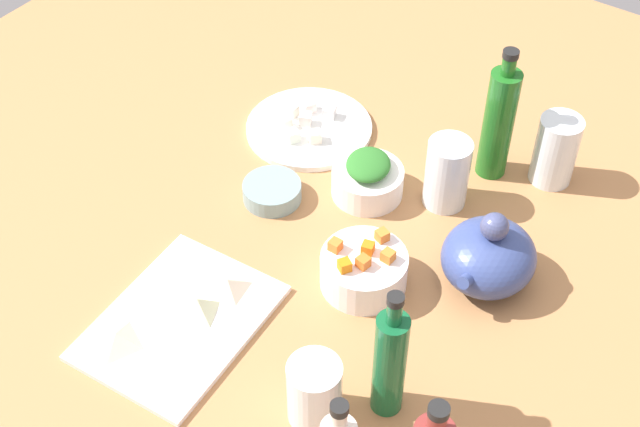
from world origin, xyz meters
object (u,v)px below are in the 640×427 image
Objects in this scene: drinking_glass_2 at (556,150)px; bottle_3 at (390,362)px; teapot at (489,256)px; bottle_2 at (499,122)px; plate_tofu at (309,128)px; bowl_carrots at (364,270)px; cutting_board at (180,322)px; drinking_glass_1 at (314,392)px; bowl_small_side at (272,192)px; drinking_glass_0 at (447,173)px; bowl_greens at (367,182)px.

bottle_3 is at bearing 1.02° from drinking_glass_2.
bottle_2 is (-23.55, -11.13, 5.84)cm from teapot.
bowl_carrots is at bearing 48.20° from plate_tofu.
drinking_glass_1 is at bearing 87.64° from cutting_board.
bowl_carrots reaches higher than cutting_board.
teapot is at bearing 3.24° from drinking_glass_2.
bottle_2 reaches higher than drinking_glass_1.
drinking_glass_2 is at bearing 107.92° from plate_tofu.
drinking_glass_0 is at bearing 123.84° from bowl_small_side.
plate_tofu is 1.38× the size of teapot.
teapot is (-34.70, 33.60, 4.77)cm from cutting_board.
bottle_2 reaches higher than bowl_small_side.
drinking_glass_2 is (-13.77, 42.61, 5.85)cm from plate_tofu.
bowl_carrots is at bearing -6.75° from bottle_2.
teapot reaches higher than drinking_glass_1.
bowl_small_side is at bearing -48.92° from drinking_glass_2.
bowl_carrots is at bearing 72.99° from bowl_small_side.
bowl_carrots is 23.43cm from bottle_3.
bowl_carrots is 42.04cm from drinking_glass_2.
bowl_small_side is at bearing 16.24° from plate_tofu.
teapot reaches higher than drinking_glass_0.
bottle_2 is (-17.64, 14.89, 8.50)cm from bowl_greens.
cutting_board is 63.33cm from bottle_2.
plate_tofu is at bearing -107.57° from teapot.
plate_tofu is 19.97cm from bowl_greens.
bottle_3 reaches higher than teapot.
bowl_small_side is at bearing -135.16° from drinking_glass_1.
bottle_2 is at bearing 158.90° from cutting_board.
teapot is 27.83cm from drinking_glass_2.
drinking_glass_0 reaches higher than drinking_glass_1.
bottle_2 is (-9.57, 33.05, 10.50)cm from plate_tofu.
bowl_small_side is at bearing -50.32° from bowl_greens.
cutting_board is 30.50cm from bowl_small_side.
cutting_board is at bearing -79.65° from bottle_3.
plate_tofu is 2.20× the size of drinking_glass_1.
drinking_glass_2 is at bearing 113.77° from bottle_2.
bowl_small_side reaches higher than cutting_board.
bowl_small_side is 45.87cm from bottle_3.
teapot is (-4.65, 38.75, 3.66)cm from bowl_small_side.
bottle_2 reaches higher than bottle_3.
bowl_greens is 45.56cm from drinking_glass_1.
bottle_3 reaches higher than bowl_greens.
teapot is 0.73× the size of bottle_3.
bottle_3 is (16.84, 14.75, 6.91)cm from bowl_carrots.
bowl_carrots is at bearing -138.79° from bottle_3.
bowl_greens is at bearing 169.42° from cutting_board.
drinking_glass_0 reaches higher than bowl_carrots.
drinking_glass_1 is (1.06, 25.79, 4.89)cm from cutting_board.
bowl_small_side is (-7.17, -23.43, -1.40)cm from bowl_carrots.
drinking_glass_1 is at bearing -12.33° from teapot.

